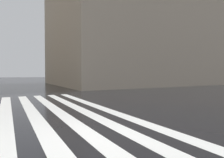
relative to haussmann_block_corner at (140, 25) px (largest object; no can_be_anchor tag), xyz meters
name	(u,v)px	position (x,y,z in m)	size (l,w,h in m)	color
ground_plane	(91,136)	(-22.41, 18.68, -10.36)	(220.00, 220.00, 0.00)	black
zebra_crossing	(56,110)	(-18.41, 18.66, -10.35)	(13.00, 4.50, 0.01)	silver
haussmann_block_corner	(140,25)	(0.00, 0.00, 0.00)	(19.81, 28.86, 21.15)	tan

